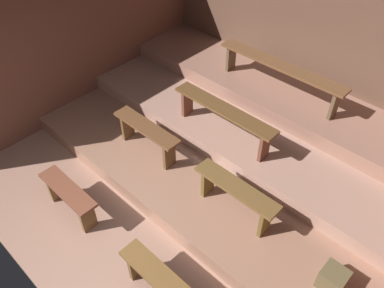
{
  "coord_description": "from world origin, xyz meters",
  "views": [
    {
      "loc": [
        2.42,
        -0.7,
        4.07
      ],
      "look_at": [
        -0.2,
        2.07,
        0.54
      ],
      "focal_mm": 35.85,
      "sensor_mm": 36.0,
      "label": 1
    }
  ],
  "objects": [
    {
      "name": "platform_middle",
      "position": [
        0.0,
        3.32,
        0.34
      ],
      "size": [
        5.25,
        2.15,
        0.22
      ],
      "primitive_type": "cube",
      "color": "tan",
      "rests_on": "platform_lower"
    },
    {
      "name": "ground",
      "position": [
        0.0,
        2.2,
        -0.04
      ],
      "size": [
        6.05,
        5.2,
        0.08
      ],
      "primitive_type": "cube",
      "color": "#A47763"
    },
    {
      "name": "bench_floor_right",
      "position": [
        0.82,
        0.48,
        0.34
      ],
      "size": [
        0.95,
        0.25,
        0.47
      ],
      "color": "brown",
      "rests_on": "ground"
    },
    {
      "name": "platform_lower",
      "position": [
        0.0,
        2.74,
        0.11
      ],
      "size": [
        5.25,
        3.31,
        0.22
      ],
      "primitive_type": "cube",
      "color": "#9C6D57",
      "rests_on": "ground"
    },
    {
      "name": "wall_left",
      "position": [
        -2.65,
        2.2,
        1.13
      ],
      "size": [
        0.06,
        5.2,
        2.27
      ],
      "primitive_type": "cube",
      "color": "brown",
      "rests_on": "ground"
    },
    {
      "name": "wall_back",
      "position": [
        0.0,
        4.43,
        1.13
      ],
      "size": [
        6.05,
        0.06,
        2.27
      ],
      "primitive_type": "cube",
      "color": "brown",
      "rests_on": "ground"
    },
    {
      "name": "bench_upper_center",
      "position": [
        0.02,
        3.73,
        1.05
      ],
      "size": [
        2.08,
        0.25,
        0.47
      ],
      "color": "brown",
      "rests_on": "platform_upper"
    },
    {
      "name": "bench_middle_center",
      "position": [
        -0.09,
        2.59,
        0.82
      ],
      "size": [
        1.64,
        0.25,
        0.47
      ],
      "color": "brown",
      "rests_on": "platform_middle"
    },
    {
      "name": "wooden_crate_lower",
      "position": [
        2.14,
        1.72,
        0.35
      ],
      "size": [
        0.26,
        0.26,
        0.26
      ],
      "primitive_type": "cube",
      "color": "brown",
      "rests_on": "platform_lower"
    },
    {
      "name": "bench_floor_left",
      "position": [
        -0.82,
        0.48,
        0.34
      ],
      "size": [
        0.95,
        0.25,
        0.47
      ],
      "color": "brown",
      "rests_on": "ground"
    },
    {
      "name": "bench_lower_left",
      "position": [
        -0.79,
        1.78,
        0.57
      ],
      "size": [
        1.12,
        0.25,
        0.47
      ],
      "color": "brown",
      "rests_on": "platform_lower"
    },
    {
      "name": "bench_lower_right",
      "position": [
        0.79,
        1.78,
        0.57
      ],
      "size": [
        1.12,
        0.25,
        0.47
      ],
      "color": "brown",
      "rests_on": "platform_lower"
    },
    {
      "name": "platform_upper",
      "position": [
        0.0,
        3.83,
        0.56
      ],
      "size": [
        5.25,
        1.14,
        0.22
      ],
      "primitive_type": "cube",
      "color": "#9A6C59",
      "rests_on": "platform_middle"
    }
  ]
}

